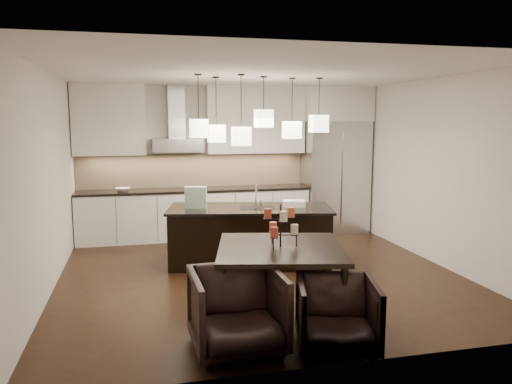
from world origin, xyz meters
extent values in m
cube|color=black|center=(0.00, 0.00, -0.01)|extent=(5.50, 5.50, 0.02)
cube|color=white|center=(0.00, 0.00, 2.81)|extent=(5.50, 5.50, 0.02)
cube|color=silver|center=(0.00, 2.76, 1.40)|extent=(5.50, 0.02, 2.80)
cube|color=silver|center=(0.00, -2.76, 1.40)|extent=(5.50, 0.02, 2.80)
cube|color=silver|center=(-2.76, 0.00, 1.40)|extent=(0.02, 5.50, 2.80)
cube|color=silver|center=(2.76, 0.00, 1.40)|extent=(0.02, 5.50, 2.80)
cube|color=#B7B7BA|center=(2.10, 2.38, 1.07)|extent=(1.20, 0.72, 2.15)
cube|color=silver|center=(2.10, 2.38, 2.47)|extent=(1.26, 0.72, 0.65)
cube|color=silver|center=(-0.62, 2.43, 0.44)|extent=(4.21, 0.62, 0.88)
cube|color=black|center=(-0.62, 2.43, 0.90)|extent=(4.21, 0.66, 0.04)
cube|color=#D0B294|center=(-0.62, 2.73, 1.24)|extent=(4.21, 0.02, 0.63)
cube|color=silver|center=(-2.10, 2.57, 2.17)|extent=(1.25, 0.35, 1.25)
cube|color=silver|center=(0.55, 2.57, 2.17)|extent=(1.85, 0.35, 1.25)
cube|color=#B7B7BA|center=(-0.93, 2.48, 1.72)|extent=(0.90, 0.52, 0.24)
cube|color=#B7B7BA|center=(-0.93, 2.59, 2.32)|extent=(0.30, 0.28, 0.96)
imported|color=silver|center=(-1.90, 2.38, 0.95)|extent=(0.27, 0.27, 0.06)
cube|color=black|center=(-0.01, 0.54, 0.42)|extent=(2.50, 1.40, 0.83)
cube|color=black|center=(-0.01, 0.54, 0.85)|extent=(2.59, 1.49, 0.04)
cube|color=#206635|center=(-0.81, 0.69, 1.03)|extent=(0.35, 0.23, 0.32)
cube|color=silver|center=(0.66, 0.47, 0.92)|extent=(0.36, 0.29, 0.09)
cylinder|color=beige|center=(0.00, -1.62, 1.00)|extent=(0.10, 0.10, 0.11)
cylinder|color=#D05736|center=(-0.20, -1.44, 1.00)|extent=(0.10, 0.10, 0.11)
cylinder|color=#A33829|center=(-0.25, -1.70, 1.00)|extent=(0.10, 0.10, 0.11)
cylinder|color=#D05736|center=(-0.01, -1.52, 1.17)|extent=(0.10, 0.10, 0.11)
cylinder|color=#A33829|center=(-0.28, -1.54, 1.17)|extent=(0.10, 0.10, 0.11)
cylinder|color=beige|center=(-0.16, -1.73, 1.17)|extent=(0.10, 0.10, 0.11)
imported|color=black|center=(-0.77, -2.27, 0.39)|extent=(0.86, 0.89, 0.78)
imported|color=black|center=(0.15, -2.48, 0.35)|extent=(0.90, 0.92, 0.69)
cube|color=beige|center=(-0.79, 0.36, 2.05)|extent=(0.24, 0.24, 0.26)
cube|color=beige|center=(-0.48, 0.74, 1.97)|extent=(0.24, 0.24, 0.26)
cube|color=beige|center=(0.18, 0.49, 2.19)|extent=(0.24, 0.24, 0.26)
cube|color=beige|center=(0.67, 0.66, 2.02)|extent=(0.24, 0.24, 0.26)
cube|color=beige|center=(1.06, 0.54, 2.12)|extent=(0.24, 0.24, 0.26)
cube|color=beige|center=(-0.20, 0.24, 1.94)|extent=(0.24, 0.24, 0.26)
camera|label=1|loc=(-1.63, -6.66, 2.17)|focal=35.00mm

